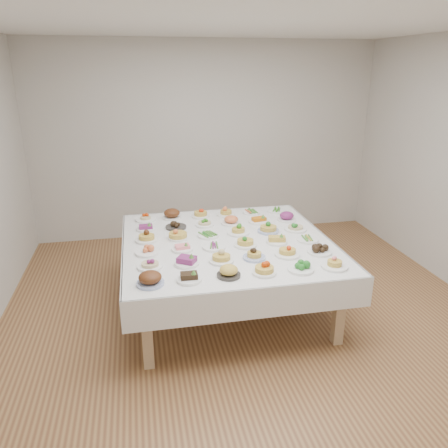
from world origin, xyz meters
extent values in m
plane|color=olive|center=(0.00, 0.00, 0.00)|extent=(5.00, 5.00, 0.00)
cube|color=white|center=(0.00, 0.00, 2.80)|extent=(5.00, 5.00, 0.02)
cube|color=beige|center=(0.00, 2.50, 1.40)|extent=(5.00, 0.02, 2.80)
cube|color=beige|center=(0.00, -2.50, 1.40)|extent=(5.00, 0.02, 2.80)
cube|color=white|center=(-0.18, 0.24, 0.72)|extent=(2.08, 2.08, 0.06)
cube|color=white|center=(-0.18, 1.28, 0.61)|extent=(2.10, 0.02, 0.28)
cube|color=white|center=(-0.18, -0.81, 0.61)|extent=(2.10, 0.01, 0.28)
cube|color=white|center=(0.87, 0.24, 0.61)|extent=(0.01, 2.10, 0.28)
cube|color=white|center=(-1.22, 0.24, 0.61)|extent=(0.02, 2.10, 0.28)
cube|color=tan|center=(-1.04, -0.63, 0.34)|extent=(0.09, 0.09, 0.69)
cube|color=tan|center=(0.69, -0.63, 0.34)|extent=(0.09, 0.09, 0.69)
cube|color=tan|center=(-1.04, 1.10, 0.34)|extent=(0.09, 0.09, 0.69)
cube|color=tan|center=(0.69, 1.10, 0.34)|extent=(0.09, 0.09, 0.69)
cylinder|color=#4C66B2|center=(-0.98, -0.57, 0.76)|extent=(0.22, 0.22, 0.02)
cylinder|color=white|center=(-0.66, -0.56, 0.76)|extent=(0.21, 0.21, 0.02)
cylinder|color=#2F2C2A|center=(-0.33, -0.55, 0.76)|extent=(0.20, 0.20, 0.02)
cylinder|color=white|center=(-0.02, -0.56, 0.76)|extent=(0.21, 0.21, 0.02)
cylinder|color=white|center=(0.31, -0.57, 0.76)|extent=(0.23, 0.23, 0.02)
cylinder|color=white|center=(0.63, -0.57, 0.76)|extent=(0.23, 0.23, 0.02)
cylinder|color=white|center=(-0.97, -0.25, 0.76)|extent=(0.22, 0.22, 0.02)
cylinder|color=white|center=(-0.65, -0.25, 0.76)|extent=(0.22, 0.22, 0.02)
cylinder|color=white|center=(-0.33, -0.25, 0.76)|extent=(0.22, 0.22, 0.02)
cylinder|color=#4C66B2|center=(-0.02, -0.25, 0.76)|extent=(0.21, 0.21, 0.02)
cylinder|color=white|center=(0.30, -0.23, 0.76)|extent=(0.24, 0.24, 0.02)
cylinder|color=white|center=(0.63, -0.24, 0.76)|extent=(0.23, 0.23, 0.02)
cylinder|color=white|center=(-0.98, 0.08, 0.76)|extent=(0.24, 0.24, 0.02)
cylinder|color=white|center=(-0.65, 0.09, 0.76)|extent=(0.21, 0.21, 0.02)
cylinder|color=white|center=(-0.34, 0.07, 0.76)|extent=(0.22, 0.22, 0.02)
cylinder|color=white|center=(-0.02, 0.07, 0.76)|extent=(0.22, 0.22, 0.02)
cylinder|color=white|center=(0.31, 0.08, 0.76)|extent=(0.21, 0.21, 0.02)
cylinder|color=white|center=(0.63, 0.07, 0.76)|extent=(0.22, 0.22, 0.02)
cylinder|color=white|center=(-0.98, 0.40, 0.76)|extent=(0.23, 0.23, 0.02)
cylinder|color=white|center=(-0.66, 0.39, 0.76)|extent=(0.20, 0.20, 0.02)
cylinder|color=white|center=(-0.34, 0.39, 0.76)|extent=(0.22, 0.22, 0.02)
cylinder|color=white|center=(-0.02, 0.40, 0.76)|extent=(0.23, 0.23, 0.02)
cylinder|color=#4C66B2|center=(0.31, 0.40, 0.76)|extent=(0.23, 0.23, 0.02)
cylinder|color=white|center=(0.62, 0.39, 0.76)|extent=(0.24, 0.24, 0.02)
cylinder|color=white|center=(-0.98, 0.72, 0.76)|extent=(0.20, 0.20, 0.02)
cylinder|color=#2F2C2A|center=(-0.65, 0.72, 0.76)|extent=(0.23, 0.23, 0.02)
cylinder|color=white|center=(-0.33, 0.72, 0.76)|extent=(0.20, 0.20, 0.02)
cylinder|color=white|center=(-0.03, 0.72, 0.76)|extent=(0.22, 0.22, 0.02)
cylinder|color=white|center=(0.30, 0.71, 0.76)|extent=(0.23, 0.23, 0.02)
cylinder|color=white|center=(0.63, 0.71, 0.76)|extent=(0.21, 0.21, 0.02)
cylinder|color=white|center=(-0.97, 1.03, 0.76)|extent=(0.23, 0.23, 0.02)
cylinder|color=white|center=(-0.66, 1.04, 0.76)|extent=(0.21, 0.21, 0.02)
cylinder|color=white|center=(-0.33, 1.03, 0.76)|extent=(0.21, 0.21, 0.02)
cylinder|color=white|center=(-0.02, 1.03, 0.76)|extent=(0.21, 0.21, 0.02)
cylinder|color=white|center=(0.30, 1.04, 0.76)|extent=(0.20, 0.20, 0.02)
cylinder|color=white|center=(0.62, 1.04, 0.76)|extent=(0.23, 0.23, 0.02)
camera|label=1|loc=(-1.03, -3.80, 2.42)|focal=35.00mm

